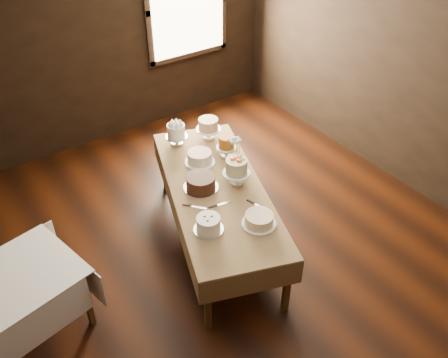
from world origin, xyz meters
TOP-DOWN VIEW (x-y plane):
  - floor at (0.00, 0.00)m, footprint 5.00×6.00m
  - wall_back at (0.00, 3.00)m, footprint 5.00×0.02m
  - wall_right at (2.50, 0.00)m, footprint 0.02×6.00m
  - window at (1.30, 2.94)m, footprint 1.10×0.05m
  - display_table at (0.05, 0.40)m, footprint 1.59×2.44m
  - side_table at (-1.85, 0.38)m, footprint 0.98×0.98m
  - cake_meringue at (0.12, 1.30)m, footprint 0.24×0.24m
  - cake_speckled at (0.49, 1.21)m, footprint 0.30×0.30m
  - cake_lattice at (0.14, 0.85)m, footprint 0.37×0.37m
  - cake_caramel at (0.44, 0.79)m, footprint 0.23×0.23m
  - cake_chocolate at (-0.08, 0.48)m, footprint 0.37×0.37m
  - cake_flowers at (0.25, 0.35)m, footprint 0.28×0.28m
  - cake_swirl at (-0.35, -0.07)m, footprint 0.30×0.30m
  - cake_cream at (0.06, -0.26)m, footprint 0.36×0.36m
  - cake_server_a at (-0.03, 0.15)m, footprint 0.24×0.06m
  - cake_server_b at (0.22, -0.09)m, footprint 0.09×0.24m
  - cake_server_c at (0.10, 0.71)m, footprint 0.04×0.24m
  - cake_server_d at (0.37, 0.52)m, footprint 0.20×0.18m
  - cake_server_e at (-0.26, 0.24)m, footprint 0.17×0.20m
  - flower_vase at (0.40, 0.59)m, footprint 0.18×0.18m
  - flower_bouquet at (0.40, 0.59)m, footprint 0.14×0.14m

SIDE VIEW (x-z plane):
  - floor at x=0.00m, z-range -0.01..0.01m
  - side_table at x=-1.85m, z-range 0.27..0.95m
  - display_table at x=0.05m, z-range 0.30..1.01m
  - cake_server_a at x=-0.03m, z-range 0.70..0.71m
  - cake_server_b at x=0.22m, z-range 0.70..0.71m
  - cake_server_c at x=0.10m, z-range 0.70..0.71m
  - cake_server_d at x=0.37m, z-range 0.70..0.71m
  - cake_server_e at x=-0.26m, z-range 0.70..0.71m
  - cake_cream at x=0.06m, z-range 0.70..0.81m
  - cake_lattice at x=0.14m, z-range 0.70..0.82m
  - cake_chocolate at x=-0.08m, z-range 0.70..0.84m
  - cake_swirl at x=-0.35m, z-range 0.70..0.84m
  - flower_vase at x=0.40m, z-range 0.70..0.84m
  - cake_speckled at x=0.49m, z-range 0.69..0.94m
  - cake_caramel at x=0.44m, z-range 0.69..0.94m
  - cake_meringue at x=0.12m, z-range 0.69..0.95m
  - cake_flowers at x=0.25m, z-range 0.69..0.97m
  - flower_bouquet at x=0.40m, z-range 0.86..1.06m
  - wall_back at x=0.00m, z-range 0.00..2.80m
  - wall_right at x=2.50m, z-range 0.00..2.80m
  - window at x=1.30m, z-range 0.95..2.25m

